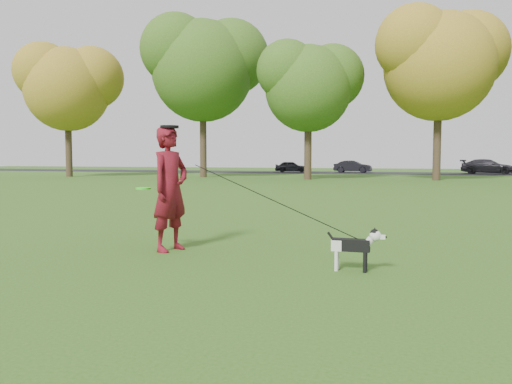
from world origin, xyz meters
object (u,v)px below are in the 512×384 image
(man, at_px, (170,189))
(car_right, at_px, (488,167))
(car_mid, at_px, (353,167))
(dog, at_px, (356,244))
(car_left, at_px, (291,167))

(man, bearing_deg, car_right, 1.73)
(man, distance_m, car_mid, 39.79)
(dog, distance_m, car_mid, 40.59)
(dog, distance_m, car_right, 41.06)
(dog, distance_m, car_left, 41.58)
(dog, height_order, car_right, car_right)
(man, height_order, dog, man)
(car_mid, bearing_deg, car_left, 94.04)
(car_mid, height_order, car_right, car_right)
(dog, bearing_deg, car_mid, 95.75)
(dog, bearing_deg, car_left, 103.77)
(man, distance_m, car_left, 40.38)
(man, bearing_deg, dog, -85.79)
(car_left, relative_size, car_right, 0.71)
(car_right, bearing_deg, dog, -175.45)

